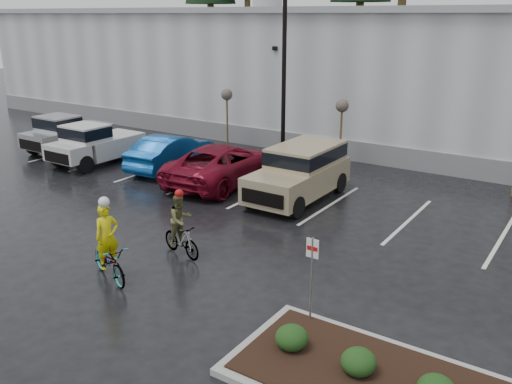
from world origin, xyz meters
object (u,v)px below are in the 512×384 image
Objects in this scene: pickup_silver at (73,132)px; cyclist_olive at (181,231)px; lamppost at (284,41)px; pickup_white at (101,142)px; sapling_west at (227,98)px; car_blue at (171,152)px; fire_lane_sign at (312,271)px; car_red at (223,163)px; cyclist_hivis at (109,254)px; sapling_mid at (342,109)px; suv_tan at (298,174)px.

cyclist_olive is at bearing -27.20° from pickup_silver.
pickup_white is at bearing -149.81° from lamppost.
sapling_west is 4.89m from car_blue.
fire_lane_sign is (7.80, -11.80, -4.28)m from lamppost.
car_red is at bearing -1.83° from pickup_silver.
cyclist_hivis is 2.30m from cyclist_olive.
sapling_mid reaches higher than fire_lane_sign.
suv_tan is (3.13, -4.09, -4.66)m from lamppost.
pickup_white is (-15.37, 7.40, -0.43)m from fire_lane_sign.
cyclist_olive reaches higher than car_red.
pickup_white is at bearing -0.16° from car_red.
lamppost is at bearing -158.20° from sapling_mid.
cyclist_hivis is at bearing -35.42° from pickup_silver.
suv_tan is (7.03, -0.60, 0.23)m from car_blue.
cyclist_olive is (-5.01, 1.30, -0.64)m from fire_lane_sign.
sapling_mid is at bearing 112.49° from fire_lane_sign.
fire_lane_sign is at bearing 132.62° from car_red.
car_red is (-3.09, -4.92, -1.89)m from sapling_mid.
car_red is 9.23m from cyclist_hivis.
sapling_west is at bearing 34.66° from pickup_silver.
car_blue is at bearing -11.43° from car_red.
cyclist_olive is (13.44, -6.90, -0.21)m from pickup_silver.
cyclist_hivis is (6.18, -13.72, -2.00)m from sapling_west.
pickup_silver is at bearing 74.17° from cyclist_hivis.
lamppost is 4.00m from sapling_mid.
sapling_west is 1.45× the size of fire_lane_sign.
sapling_west is 1.36× the size of cyclist_hivis.
lamppost is 11.93m from cyclist_olive.
pickup_white is at bearing 72.38° from cyclist_olive.
cyclist_olive is (0.61, 2.22, 0.04)m from cyclist_hivis.
car_blue is 0.96× the size of suv_tan.
pickup_silver is 15.11m from cyclist_olive.
sapling_west is 0.53× the size of car_red.
sapling_west is at bearing -93.97° from car_blue.
lamppost is at bearing -102.74° from car_red.
sapling_west is at bearing 43.40° from cyclist_olive.
suv_tan is 2.47× the size of cyclist_olive.
pickup_silver is 0.86× the size of car_red.
fire_lane_sign is 5.22m from cyclist_olive.
suv_tan is at bearing 13.33° from cyclist_hivis.
sapling_mid is 0.53× the size of car_red.
lamppost reaches higher than suv_tan.
lamppost is 1.89× the size of car_blue.
lamppost is 1.53× the size of car_red.
lamppost is at bearing 29.33° from cyclist_hivis.
sapling_mid is at bearing 28.22° from pickup_white.
sapling_west is (-4.00, 1.00, -2.96)m from lamppost.
cyclist_hivis is at bearing -96.27° from suv_tan.
car_red is at bearing 136.78° from fire_lane_sign.
suv_tan is 6.42m from cyclist_olive.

